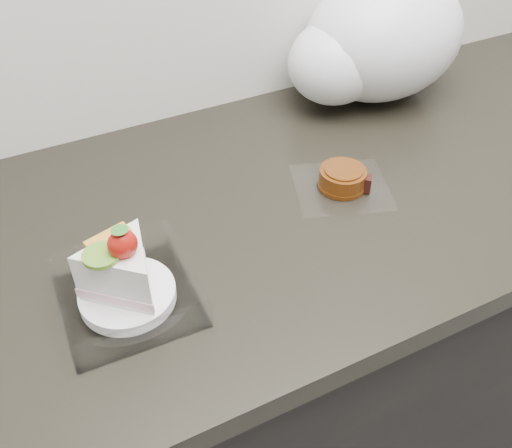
# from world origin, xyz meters

# --- Properties ---
(counter) EXTENTS (2.04, 0.64, 0.90)m
(counter) POSITION_xyz_m (0.00, 1.69, 0.45)
(counter) COLOR black
(counter) RESTS_ON ground
(cake_tray) EXTENTS (0.18, 0.18, 0.13)m
(cake_tray) POSITION_xyz_m (-0.41, 1.58, 0.94)
(cake_tray) COLOR white
(cake_tray) RESTS_ON counter
(mooncake_wrap) EXTENTS (0.19, 0.19, 0.04)m
(mooncake_wrap) POSITION_xyz_m (-0.02, 1.67, 0.91)
(mooncake_wrap) COLOR white
(mooncake_wrap) RESTS_ON counter
(plastic_bag) EXTENTS (0.41, 0.32, 0.30)m
(plastic_bag) POSITION_xyz_m (0.19, 1.90, 1.02)
(plastic_bag) COLOR white
(plastic_bag) RESTS_ON counter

